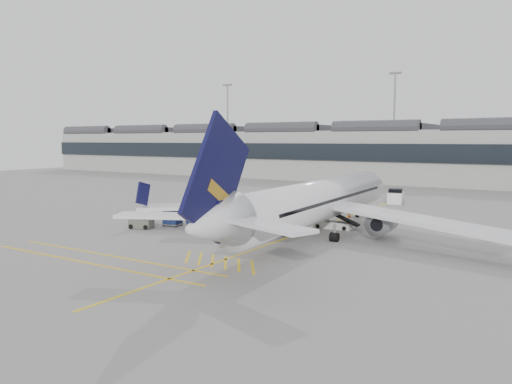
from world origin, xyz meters
The scene contains 17 objects.
ground centered at (0.00, 0.00, 0.00)m, with size 220.00×220.00×0.00m, color gray.
terminal centered at (0.00, 71.93, 6.14)m, with size 200.00×20.45×12.40m.
light_masts centered at (-1.67, 86.00, 14.49)m, with size 113.00×0.60×25.45m.
apron_markings centered at (10.00, 10.00, 0.01)m, with size 0.25×60.00×0.01m, color gold.
airliner_main centered at (11.71, 6.22, 3.22)m, with size 37.71×41.27×10.96m.
belt_loader centered at (11.50, 10.67, 0.56)m, with size 4.71×1.83×1.90m.
baggage_cart_a centered at (-1.07, 4.16, 1.10)m, with size 2.25×1.99×2.05m.
baggage_cart_b centered at (-3.42, 3.01, 1.01)m, with size 2.00×1.74×1.88m.
baggage_cart_c centered at (-0.74, 4.35, 0.91)m, with size 2.01×1.86×1.69m.
baggage_cart_d centered at (-5.81, 9.87, 0.92)m, with size 2.00×1.84×1.72m.
ramp_agent_a centered at (3.38, 7.52, 0.80)m, with size 0.59×0.38×1.61m, color orange.
ramp_agent_b centered at (6.84, 2.86, 0.86)m, with size 0.83×0.65×1.71m, color orange.
pushback_tug centered at (-5.12, 0.12, 0.57)m, with size 2.60×2.00×1.29m.
safety_cone_nose centered at (10.23, 18.56, 0.28)m, with size 0.41×0.41×0.56m, color #F24C0A.
safety_cone_engine centered at (14.32, 5.54, 0.24)m, with size 0.35×0.35×0.49m, color #F24C0A.
service_van_left centered at (-3.35, 36.28, 0.92)m, with size 4.38×3.01×2.05m.
service_van_mid centered at (10.96, 34.64, 0.91)m, with size 2.71×4.28×2.04m.
Camera 1 is at (31.79, -36.53, 9.10)m, focal length 35.00 mm.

